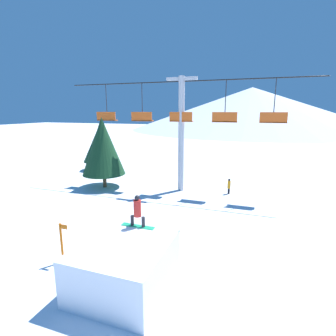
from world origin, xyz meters
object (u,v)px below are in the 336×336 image
object	(u,v)px
snowboarder	(137,211)
trail_marker	(62,242)
distant_skier	(229,186)
pine_tree_near	(103,146)
snow_ramp	(125,266)

from	to	relation	value
snowboarder	trail_marker	bearing A→B (deg)	-163.86
trail_marker	distant_skier	world-z (taller)	trail_marker
pine_tree_near	snow_ramp	bearing A→B (deg)	-54.24
snow_ramp	trail_marker	xyz separation A→B (m)	(-3.31, 0.56, 0.08)
snow_ramp	trail_marker	size ratio (longest dim) A/B	1.96
snowboarder	snow_ramp	bearing A→B (deg)	-83.75
snow_ramp	trail_marker	distance (m)	3.36
distant_skier	snowboarder	bearing A→B (deg)	-102.44
snowboarder	trail_marker	size ratio (longest dim) A/B	0.80
snow_ramp	pine_tree_near	bearing A→B (deg)	125.76
snowboarder	trail_marker	xyz separation A→B (m)	(-3.15, -0.91, -1.45)
snow_ramp	trail_marker	world-z (taller)	trail_marker
snow_ramp	snowboarder	world-z (taller)	snowboarder
pine_tree_near	distant_skier	bearing A→B (deg)	8.77
pine_tree_near	trail_marker	size ratio (longest dim) A/B	3.30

